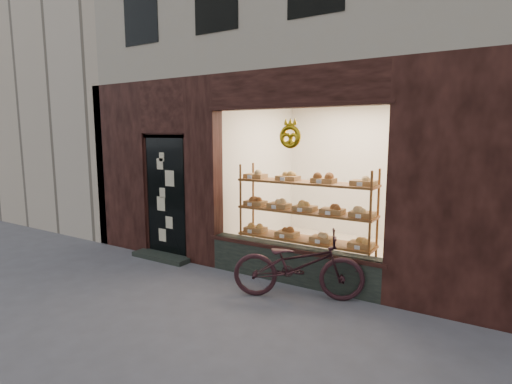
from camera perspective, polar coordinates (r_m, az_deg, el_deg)
The scene contains 4 objects.
ground at distance 4.79m, azimuth -12.40°, elevation -19.11°, with size 90.00×90.00×0.00m, color #4A4A4E.
neighbor_left at distance 15.39m, azimuth -24.90°, elevation 16.18°, with size 12.00×7.00×9.00m, color #B8A994.
display_shelf at distance 6.26m, azimuth 6.96°, elevation -3.95°, with size 2.20×0.45×1.70m.
bicycle at distance 5.43m, azimuth 6.03°, elevation -10.32°, with size 0.61×1.74×0.92m, color black.
Camera 1 is at (3.01, -3.01, 2.19)m, focal length 28.00 mm.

